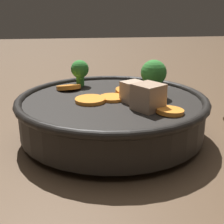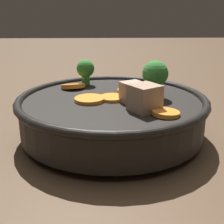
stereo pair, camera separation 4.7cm
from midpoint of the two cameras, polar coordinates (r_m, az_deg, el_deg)
The scene contains 2 objects.
ground_plane at distance 0.48m, azimuth 2.79°, elevation -4.50°, with size 3.00×3.00×0.00m, color #4C3826.
stirfry_bowl at distance 0.47m, azimuth 2.95°, elevation 0.18°, with size 0.28×0.28×0.12m.
Camera 2 is at (0.44, -0.01, 0.19)m, focal length 50.00 mm.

